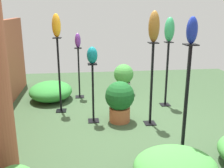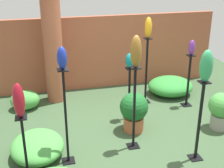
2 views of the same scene
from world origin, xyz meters
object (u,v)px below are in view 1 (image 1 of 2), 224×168
pedestal_violet (79,75)px  art_vase_bronze (154,27)px  pedestal_bronze (151,88)px  art_vase_violet (78,40)px  potted_plant_front_left (124,77)px  pedestal_amber (59,78)px  pedestal_teal (93,96)px  pedestal_cobalt (185,108)px  art_vase_cobalt (192,30)px  pedestal_jade (167,77)px  art_vase_teal (92,55)px  art_vase_jade (169,29)px  potted_plant_mid_left (120,100)px  art_vase_amber (56,25)px

pedestal_violet → art_vase_bronze: (-1.63, -1.27, 1.19)m
pedestal_violet → pedestal_bronze: size_ratio=0.79×
art_vase_violet → potted_plant_front_left: bearing=-81.9°
pedestal_amber → pedestal_teal: bearing=-132.3°
pedestal_violet → art_vase_violet: (0.00, -0.00, 0.79)m
pedestal_violet → pedestal_cobalt: size_ratio=0.73×
art_vase_cobalt → pedestal_bronze: bearing=7.9°
pedestal_jade → art_vase_violet: size_ratio=4.22×
potted_plant_front_left → art_vase_teal: bearing=152.7°
pedestal_cobalt → potted_plant_front_left: bearing=7.1°
art_vase_cobalt → art_vase_bronze: art_vase_bronze is taller
potted_plant_front_left → art_vase_violet: bearing=98.1°
art_vase_teal → pedestal_amber: bearing=47.7°
art_vase_jade → potted_plant_mid_left: size_ratio=0.65×
pedestal_jade → art_vase_violet: art_vase_violet is taller
art_vase_bronze → art_vase_jade: bearing=-32.4°
pedestal_violet → potted_plant_front_left: pedestal_violet is taller
pedestal_amber → pedestal_bronze: bearing=-115.9°
pedestal_bronze → art_vase_cobalt: art_vase_cobalt is taller
art_vase_jade → art_vase_cobalt: (-2.04, 0.41, 0.15)m
art_vase_cobalt → pedestal_violet: bearing=27.2°
art_vase_violet → art_vase_bronze: 2.10m
pedestal_jade → art_vase_teal: bearing=113.1°
pedestal_jade → potted_plant_mid_left: 1.33m
art_vase_violet → art_vase_bronze: size_ratio=0.63×
art_vase_violet → art_vase_amber: size_ratio=0.73×
art_vase_cobalt → pedestal_cobalt: bearing=90.0°
potted_plant_front_left → pedestal_amber: bearing=124.5°
pedestal_cobalt → art_vase_jade: (2.04, -0.41, 0.87)m
pedestal_cobalt → pedestal_bronze: 1.16m
art_vase_bronze → potted_plant_mid_left: (0.17, 0.53, -1.31)m
art_vase_bronze → pedestal_jade: bearing=-32.4°
pedestal_jade → pedestal_amber: (-0.10, 2.21, 0.06)m
art_vase_jade → potted_plant_front_left: (0.89, 0.77, -1.19)m
art_vase_jade → potted_plant_mid_left: art_vase_jade is taller
pedestal_teal → art_vase_cobalt: 2.19m
pedestal_jade → art_vase_jade: 0.98m
pedestal_violet → art_vase_cobalt: bearing=-152.8°
art_vase_violet → art_vase_bronze: (-1.63, -1.27, 0.40)m
art_vase_amber → potted_plant_front_left: (0.99, -1.43, -1.29)m
pedestal_violet → art_vase_amber: size_ratio=2.64×
pedestal_amber → art_vase_jade: size_ratio=3.03×
art_vase_violet → potted_plant_mid_left: bearing=-153.2°
pedestal_violet → potted_plant_mid_left: bearing=-153.2°
pedestal_jade → art_vase_teal: art_vase_teal is taller
pedestal_teal → art_vase_amber: art_vase_amber is taller
art_vase_cobalt → potted_plant_mid_left: art_vase_cobalt is taller
pedestal_teal → pedestal_bronze: bearing=-102.3°
pedestal_teal → art_vase_violet: (1.41, 0.26, 0.83)m
pedestal_violet → pedestal_teal: (-1.41, -0.26, -0.04)m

